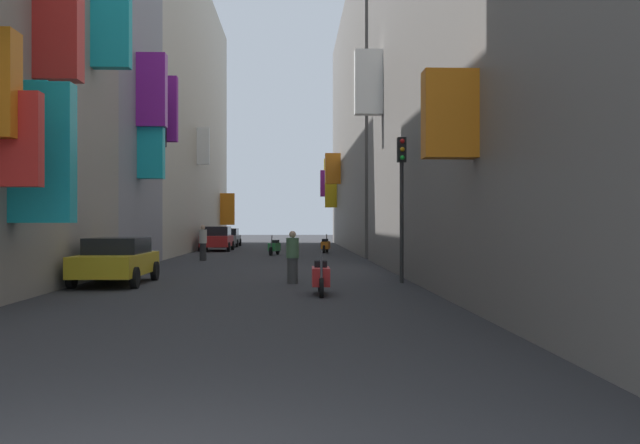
{
  "coord_description": "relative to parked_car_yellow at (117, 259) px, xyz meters",
  "views": [
    {
      "loc": [
        1.4,
        -4.63,
        1.82
      ],
      "look_at": [
        2.3,
        19.72,
        1.86
      ],
      "focal_mm": 38.5,
      "sensor_mm": 36.0,
      "label": 1
    }
  ],
  "objects": [
    {
      "name": "ground_plane",
      "position": [
        3.91,
        14.02,
        -0.74
      ],
      "size": [
        140.0,
        140.0,
        0.0
      ],
      "primitive_type": "plane",
      "color": "#2D2D30"
    },
    {
      "name": "building_left_mid_b",
      "position": [
        -4.06,
        8.63,
        6.15
      ],
      "size": [
        7.17,
        8.26,
        13.77
      ],
      "color": "gray",
      "rests_on": "ground"
    },
    {
      "name": "building_left_mid_c",
      "position": [
        -4.09,
        28.39,
        8.82
      ],
      "size": [
        7.2,
        31.26,
        19.11
      ],
      "color": "#BCB29E",
      "rests_on": "ground"
    },
    {
      "name": "building_right_mid_b",
      "position": [
        11.9,
        29.21,
        8.15
      ],
      "size": [
        7.34,
        29.65,
        17.78
      ],
      "color": "slate",
      "rests_on": "ground"
    },
    {
      "name": "parked_car_yellow",
      "position": [
        0.0,
        0.0,
        0.0
      ],
      "size": [
        1.92,
        4.13,
        1.38
      ],
      "color": "gold",
      "rests_on": "ground"
    },
    {
      "name": "parked_car_grey",
      "position": [
        0.16,
        32.18,
        0.0
      ],
      "size": [
        1.87,
        4.37,
        1.4
      ],
      "color": "slate",
      "rests_on": "ground"
    },
    {
      "name": "parked_car_red",
      "position": [
        0.23,
        24.44,
        0.08
      ],
      "size": [
        1.96,
        4.36,
        1.59
      ],
      "color": "#B21E1E",
      "rests_on": "ground"
    },
    {
      "name": "scooter_green",
      "position": [
        4.16,
        18.24,
        -0.27
      ],
      "size": [
        0.71,
        1.9,
        1.13
      ],
      "color": "#287F3D",
      "rests_on": "ground"
    },
    {
      "name": "scooter_red",
      "position": [
        5.97,
        -3.19,
        -0.27
      ],
      "size": [
        0.46,
        1.98,
        1.13
      ],
      "color": "red",
      "rests_on": "ground"
    },
    {
      "name": "scooter_orange",
      "position": [
        7.19,
        21.16,
        -0.27
      ],
      "size": [
        0.63,
        1.75,
        1.13
      ],
      "color": "orange",
      "rests_on": "ground"
    },
    {
      "name": "pedestrian_crossing",
      "position": [
        0.87,
        12.66,
        0.13
      ],
      "size": [
        0.51,
        0.51,
        1.73
      ],
      "color": "#262626",
      "rests_on": "ground"
    },
    {
      "name": "pedestrian_near_left",
      "position": [
        5.24,
        0.04,
        0.05
      ],
      "size": [
        0.52,
        0.52,
        1.58
      ],
      "color": "#3F3F3F",
      "rests_on": "ground"
    },
    {
      "name": "traffic_light_near_corner",
      "position": [
        8.56,
        0.11,
        2.27
      ],
      "size": [
        0.26,
        0.34,
        4.42
      ],
      "color": "#2D2D2D",
      "rests_on": "ground"
    }
  ]
}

